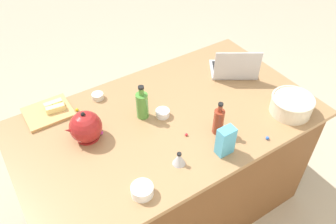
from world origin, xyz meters
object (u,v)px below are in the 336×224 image
object	(u,v)px
bottle_olive	(142,105)
ramekin_small	(98,96)
butter_stick_left	(53,104)
mixing_bowl_large	(292,105)
kitchen_timer	(179,159)
kettle	(86,127)
ramekin_medium	(142,190)
cutting_board	(48,112)
laptop	(234,68)
bottle_soy	(219,121)
butter_stick_right	(55,108)
candy_bag	(225,141)
ramekin_wide	(163,113)

from	to	relation	value
bottle_olive	ramekin_small	world-z (taller)	bottle_olive
butter_stick_left	mixing_bowl_large	bearing A→B (deg)	146.12
ramekin_small	kitchen_timer	distance (m)	0.72
kettle	ramekin_medium	distance (m)	0.50
bottle_olive	cutting_board	world-z (taller)	bottle_olive
ramekin_small	ramekin_medium	size ratio (longest dim) A/B	0.68
laptop	butter_stick_left	bearing A→B (deg)	-15.26
mixing_bowl_large	bottle_soy	bearing A→B (deg)	-12.65
laptop	ramekin_medium	xyz separation A→B (m)	(1.01, 0.51, -0.02)
butter_stick_right	candy_bag	bearing A→B (deg)	129.67
bottle_soy	kitchen_timer	world-z (taller)	bottle_soy
mixing_bowl_large	bottle_soy	size ratio (longest dim) A/B	1.19
butter_stick_left	bottle_soy	bearing A→B (deg)	135.92
ramekin_wide	candy_bag	world-z (taller)	candy_bag
ramekin_small	candy_bag	xyz separation A→B (m)	(-0.38, 0.78, 0.07)
kettle	cutting_board	bearing A→B (deg)	-68.63
laptop	kitchen_timer	size ratio (longest dim) A/B	4.95
butter_stick_right	kitchen_timer	xyz separation A→B (m)	(-0.41, 0.72, -0.00)
mixing_bowl_large	butter_stick_left	xyz separation A→B (m)	(1.19, -0.80, -0.02)
bottle_olive	butter_stick_left	distance (m)	0.55
butter_stick_left	butter_stick_right	xyz separation A→B (m)	(0.00, 0.05, 0.00)
bottle_olive	ramekin_small	xyz separation A→B (m)	(0.16, -0.29, -0.07)
butter_stick_right	ramekin_small	bearing A→B (deg)	177.84
ramekin_wide	laptop	bearing A→B (deg)	-171.49
kitchen_timer	bottle_soy	bearing A→B (deg)	-166.85
mixing_bowl_large	butter_stick_left	size ratio (longest dim) A/B	2.30
mixing_bowl_large	cutting_board	distance (m)	1.46
ramekin_wide	kitchen_timer	bearing A→B (deg)	71.09
kettle	candy_bag	xyz separation A→B (m)	(-0.57, 0.50, 0.01)
butter_stick_left	ramekin_small	distance (m)	0.27
kettle	cutting_board	size ratio (longest dim) A/B	0.79
cutting_board	ramekin_medium	distance (m)	0.83
bottle_soy	ramekin_medium	distance (m)	0.58
kettle	candy_bag	size ratio (longest dim) A/B	1.25
butter_stick_right	ramekin_wide	bearing A→B (deg)	145.11
butter_stick_left	ramekin_medium	world-z (taller)	same
ramekin_small	cutting_board	bearing A→B (deg)	-6.01
mixing_bowl_large	ramekin_medium	world-z (taller)	mixing_bowl_large
mixing_bowl_large	candy_bag	size ratio (longest dim) A/B	1.49
butter_stick_right	ramekin_wide	xyz separation A→B (m)	(-0.53, 0.37, -0.02)
ramekin_medium	candy_bag	xyz separation A→B (m)	(-0.50, 0.01, 0.06)
butter_stick_left	candy_bag	world-z (taller)	candy_bag
ramekin_medium	ramekin_wide	size ratio (longest dim) A/B	1.31
cutting_board	candy_bag	xyz separation A→B (m)	(-0.69, 0.81, 0.08)
cutting_board	butter_stick_right	size ratio (longest dim) A/B	2.47
bottle_olive	ramekin_medium	xyz separation A→B (m)	(0.27, 0.47, -0.06)
cutting_board	ramekin_medium	bearing A→B (deg)	103.76
laptop	ramekin_wide	xyz separation A→B (m)	(0.64, 0.10, -0.03)
kitchen_timer	candy_bag	distance (m)	0.26
mixing_bowl_large	ramekin_wide	distance (m)	0.77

